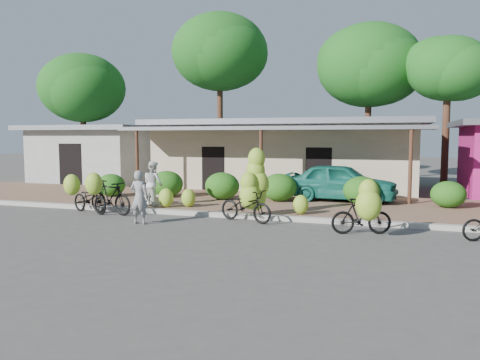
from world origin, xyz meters
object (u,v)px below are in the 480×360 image
(tree_center_right, at_px, (366,64))
(bystander, at_px, (153,183))
(tree_back_left, at_px, (81,87))
(tree_far_center, at_px, (218,51))
(sack_far, at_px, (151,200))
(teal_van, at_px, (341,182))
(bike_far_left, at_px, (87,197))
(tree_near_right, at_px, (444,67))
(bike_right, at_px, (364,211))
(bike_left, at_px, (108,195))
(bike_center, at_px, (251,194))
(vendor, at_px, (139,197))
(sack_near, at_px, (153,199))

(tree_center_right, bearing_deg, bystander, -114.62)
(bystander, bearing_deg, tree_back_left, -14.60)
(tree_far_center, relative_size, sack_far, 13.59)
(tree_far_center, distance_m, teal_van, 15.03)
(tree_back_left, distance_m, bike_far_left, 15.73)
(tree_near_right, bearing_deg, bike_right, -101.84)
(tree_center_right, distance_m, bike_left, 18.00)
(sack_far, height_order, teal_van, teal_van)
(bike_center, distance_m, vendor, 3.32)
(bike_left, xyz_separation_m, sack_near, (0.52, 2.05, -0.37))
(tree_near_right, distance_m, sack_far, 16.64)
(tree_far_center, height_order, bike_center, tree_far_center)
(tree_back_left, bearing_deg, bike_right, -34.99)
(bike_far_left, distance_m, bike_right, 9.04)
(tree_center_right, relative_size, bike_right, 5.51)
(sack_near, bearing_deg, bike_right, -20.22)
(tree_center_right, relative_size, sack_near, 10.62)
(tree_far_center, height_order, bike_left, tree_far_center)
(tree_back_left, relative_size, sack_near, 9.02)
(tree_far_center, xyz_separation_m, bike_left, (1.85, -14.85, -7.26))
(tree_far_center, distance_m, tree_center_right, 9.09)
(sack_far, xyz_separation_m, vendor, (1.32, -3.07, 0.53))
(bike_center, bearing_deg, bystander, 93.72)
(bike_left, height_order, sack_far, bike_left)
(sack_near, distance_m, bystander, 0.87)
(sack_near, relative_size, teal_van, 0.20)
(tree_near_right, height_order, bike_far_left, tree_near_right)
(bystander, bearing_deg, tree_near_right, -101.82)
(tree_center_right, relative_size, bystander, 5.70)
(tree_far_center, distance_m, vendor, 17.86)
(tree_far_center, relative_size, bystander, 6.44)
(bike_far_left, height_order, vendor, vendor)
(tree_near_right, xyz_separation_m, teal_van, (-4.18, -8.41, -5.25))
(tree_near_right, bearing_deg, teal_van, -116.42)
(sack_near, bearing_deg, tree_back_left, 136.60)
(tree_far_center, xyz_separation_m, sack_near, (2.37, -12.80, -7.63))
(tree_back_left, xyz_separation_m, sack_near, (10.37, -9.80, -5.39))
(bystander, bearing_deg, bike_far_left, 72.18)
(teal_van, bearing_deg, bike_far_left, 125.50)
(bike_far_left, bearing_deg, tree_far_center, 24.58)
(bike_far_left, xyz_separation_m, bike_right, (9.00, -0.81, 0.11))
(tree_back_left, xyz_separation_m, bike_right, (18.04, -12.63, -5.00))
(tree_back_left, relative_size, tree_center_right, 0.85)
(tree_center_right, relative_size, teal_van, 2.15)
(tree_back_left, height_order, sack_far, tree_back_left)
(sack_far, height_order, bystander, bystander)
(sack_far, relative_size, bystander, 0.47)
(tree_near_right, bearing_deg, tree_center_right, 153.43)
(bike_right, relative_size, bystander, 1.04)
(tree_far_center, xyz_separation_m, sack_far, (2.37, -12.89, -7.64))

